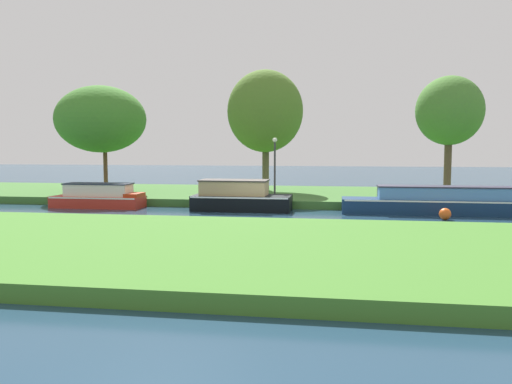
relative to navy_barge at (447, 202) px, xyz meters
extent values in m
plane|color=#1E394E|center=(-8.32, -1.20, -0.54)|extent=(120.00, 120.00, 0.00)
cube|color=#3A692C|center=(-8.32, 5.80, -0.34)|extent=(72.00, 10.00, 0.40)
cube|color=#3F7628|center=(-8.32, -10.20, -0.34)|extent=(72.00, 10.00, 0.40)
cube|color=navy|center=(0.00, 0.00, -0.20)|extent=(9.41, 1.53, 0.68)
cube|color=white|center=(0.00, 0.00, 0.10)|extent=(9.22, 1.56, 0.07)
cube|color=#5186C2|center=(-0.16, 0.00, 0.42)|extent=(5.77, 1.16, 0.54)
cube|color=#2C2A3C|center=(-0.16, 0.00, 0.72)|extent=(5.87, 1.22, 0.06)
cube|color=#B62B1F|center=(-16.90, 0.00, -0.25)|extent=(4.61, 1.47, 0.58)
cube|color=white|center=(-16.90, 0.00, 0.00)|extent=(4.51, 1.50, 0.07)
cube|color=beige|center=(-16.85, 0.00, 0.34)|extent=(3.27, 1.12, 0.60)
cube|color=#252D3C|center=(-16.85, 0.00, 0.67)|extent=(3.37, 1.18, 0.06)
cube|color=#B02F10|center=(-14.94, 0.00, 0.13)|extent=(0.69, 1.24, 0.18)
cube|color=black|center=(-9.47, 0.00, -0.17)|extent=(4.73, 1.92, 0.74)
cube|color=white|center=(-9.47, 0.00, 0.16)|extent=(4.64, 1.95, 0.07)
cube|color=tan|center=(-9.85, 0.00, 0.54)|extent=(3.18, 1.46, 0.68)
cube|color=#352F2B|center=(-9.85, 0.00, 0.91)|extent=(3.28, 1.54, 0.06)
cylinder|color=brown|center=(-18.86, 5.07, 1.47)|extent=(0.25, 0.25, 3.22)
ellipsoid|color=#3D782A|center=(-18.86, 4.57, 4.16)|extent=(5.44, 4.71, 3.95)
cylinder|color=brown|center=(-9.29, 7.06, 1.59)|extent=(0.42, 0.42, 3.46)
ellipsoid|color=#4E7329|center=(-9.29, 6.77, 4.68)|extent=(4.60, 4.00, 4.97)
cylinder|color=brown|center=(1.54, 7.49, 1.70)|extent=(0.43, 0.43, 3.68)
ellipsoid|color=#44772E|center=(1.54, 7.48, 4.65)|extent=(3.88, 4.04, 4.04)
cylinder|color=#333338|center=(-8.15, 2.21, 1.31)|extent=(0.10, 0.10, 2.90)
sphere|color=white|center=(-8.15, 2.21, 2.88)|extent=(0.24, 0.24, 0.24)
cylinder|color=#543621|center=(-11.67, 1.49, 0.27)|extent=(0.18, 0.18, 0.83)
cylinder|color=#443624|center=(-2.93, 1.49, 0.23)|extent=(0.13, 0.13, 0.73)
sphere|color=#E55919|center=(-0.44, -1.85, -0.29)|extent=(0.50, 0.50, 0.50)
camera|label=1|loc=(-5.02, -24.01, 2.50)|focal=35.66mm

